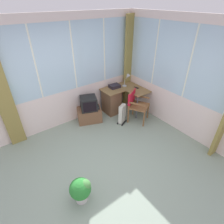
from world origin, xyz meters
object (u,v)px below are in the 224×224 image
Objects in this scene: tv_remote at (136,88)px; tv_on_stand at (89,111)px; space_heater at (123,114)px; desk at (113,100)px; potted_plant at (81,189)px; paper_tray at (115,86)px; wooden_armchair at (135,102)px; desk_lamp at (128,78)px.

tv_remote reaches higher than tv_on_stand.
tv_remote is at bearing 21.84° from space_heater.
tv_on_stand is 0.92m from space_heater.
potted_plant is (-2.12, -1.95, -0.10)m from desk.
desk is 0.77m from tv_remote.
wooden_armchair is (0.10, -0.78, -0.20)m from paper_tray.
paper_tray reaches higher than space_heater.
wooden_armchair is at bearing -113.16° from desk_lamp.
paper_tray reaches higher than desk.
space_heater is at bearing 34.16° from potted_plant.
potted_plant is at bearing -137.32° from desk.
wooden_armchair is at bearing 28.41° from potted_plant.
desk_lamp is 0.44× the size of wooden_armchair.
wooden_armchair is at bearing -33.63° from tv_on_stand.
tv_remote is 0.92m from space_heater.
space_heater is at bearing -138.52° from desk_lamp.
wooden_armchair is 1.16× the size of tv_on_stand.
desk_lamp reaches higher than space_heater.
tv_on_stand is (-1.43, 0.31, -0.41)m from tv_remote.
paper_tray is 0.40× the size of tv_on_stand.
wooden_armchair is 2.69m from potted_plant.
desk is at bearing 133.06° from tv_remote.
desk_lamp is (0.51, -0.04, 0.58)m from desk.
wooden_armchair is at bearing -156.48° from tv_remote.
desk is 3.69× the size of paper_tray.
paper_tray is at bearing 69.87° from space_heater.
desk_lamp reaches higher than paper_tray.
wooden_armchair is (-0.39, -0.38, -0.17)m from tv_remote.
tv_remote is 0.63m from paper_tray.
potted_plant is (-2.35, -1.27, -0.28)m from wooden_armchair.
desk_lamp is 0.81m from wooden_armchair.
tv_remote is 0.50× the size of paper_tray.
wooden_armchair reaches higher than tv_on_stand.
desk is at bearing -0.71° from tv_on_stand.
desk is 2.89m from potted_plant.
wooden_armchair reaches higher than space_heater.
tv_remote reaches higher than desk.
desk is 0.62m from space_heater.
tv_remote is 0.57m from wooden_armchair.
potted_plant is (-2.63, -1.91, -0.69)m from desk_lamp.
space_heater reaches higher than potted_plant.
tv_remote is at bearing -25.99° from desk.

